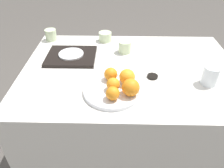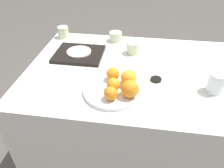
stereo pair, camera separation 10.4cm
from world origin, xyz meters
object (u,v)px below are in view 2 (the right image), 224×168
Objects in this scene: cup_0 at (63,32)px; orange_2 at (111,93)px; serving_tray at (79,54)px; cup_2 at (116,37)px; orange_3 at (129,78)px; side_plate at (79,52)px; orange_4 at (113,74)px; cup_1 at (133,48)px; orange_1 at (130,89)px; soy_dish at (156,79)px; fruit_platter at (112,91)px; water_glass at (216,83)px; orange_0 at (113,84)px.

orange_2 is at bearing -55.62° from cup_0.
cup_2 is at bearing 51.07° from serving_tray.
serving_tray is at bearing 139.93° from orange_3.
side_plate is 0.31m from cup_2.
orange_4 reaches higher than cup_1.
orange_1 is 0.45m from cup_1.
cup_0 is 1.32× the size of soy_dish.
fruit_platter is 0.50m from water_glass.
cup_2 is 1.52× the size of soy_dish.
serving_tray is at bearing 165.96° from side_plate.
serving_tray is (-0.35, 0.37, -0.05)m from orange_1.
fruit_platter is at bearing -99.78° from cup_1.
orange_2 is 0.29m from soy_dish.
orange_3 reaches higher than side_plate.
side_plate is 0.51m from soy_dish.
water_glass reaches higher than orange_4.
orange_2 is 0.51m from water_glass.
orange_3 is 1.15× the size of orange_4.
cup_0 reaches higher than fruit_platter.
side_plate is at bearing 128.18° from orange_0.
cup_0 is at bearing 127.50° from orange_0.
orange_4 is at bearing -83.95° from cup_2.
soy_dish is (0.21, 0.13, -0.00)m from fruit_platter.
cup_0 is at bearing 131.02° from orange_4.
water_glass is 0.29m from soy_dish.
orange_0 and orange_2 have the same top height.
orange_2 is (-0.08, -0.03, -0.01)m from orange_1.
soy_dish is (0.28, -0.45, -0.02)m from cup_2.
serving_tray is (-0.25, 0.25, -0.04)m from orange_4.
cup_2 is (-0.05, 0.49, -0.02)m from orange_4.
cup_2 reaches higher than soy_dish.
fruit_platter is 0.42m from serving_tray.
serving_tray is (-0.75, 0.25, -0.04)m from water_glass.
soy_dish is at bearing -23.31° from serving_tray.
cup_0 is 0.96× the size of cup_1.
orange_2 is at bearing -119.17° from orange_3.
side_plate is at bearing 134.93° from orange_4.
orange_0 reaches higher than soy_dish.
fruit_platter is 3.52× the size of cup_1.
water_glass is (0.49, 0.08, 0.00)m from orange_0.
serving_tray is 0.51m from soy_dish.
orange_2 is 0.48m from serving_tray.
cup_2 is at bearing 96.05° from orange_4.
orange_1 is at bearing -81.41° from orange_3.
orange_4 is at bearing -103.72° from cup_1.
orange_2 is 0.82× the size of orange_3.
orange_2 is 0.49m from cup_1.
orange_3 reaches higher than orange_4.
cup_0 is at bearing 127.04° from fruit_platter.
orange_0 is 0.42m from cup_1.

